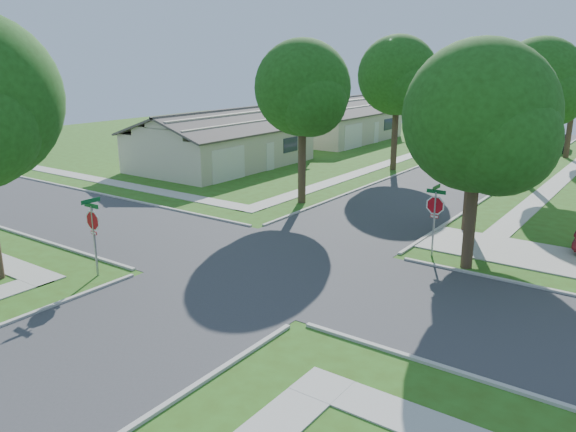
% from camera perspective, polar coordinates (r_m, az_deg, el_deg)
% --- Properties ---
extents(ground, '(100.00, 100.00, 0.00)m').
position_cam_1_polar(ground, '(22.25, -1.55, -5.00)').
color(ground, '#335216').
rests_on(ground, ground).
extents(road_ns, '(7.00, 100.00, 0.02)m').
position_cam_1_polar(road_ns, '(22.25, -1.55, -4.99)').
color(road_ns, '#333335').
rests_on(road_ns, ground).
extents(sidewalk_ne, '(1.20, 40.00, 0.04)m').
position_cam_1_polar(sidewalk_ne, '(43.81, 26.38, 3.73)').
color(sidewalk_ne, '#9E9B91').
rests_on(sidewalk_ne, ground).
extents(sidewalk_nw, '(1.20, 40.00, 0.04)m').
position_cam_1_polar(sidewalk_nw, '(47.17, 11.65, 5.79)').
color(sidewalk_nw, '#9E9B91').
rests_on(sidewalk_nw, ground).
extents(driveway, '(8.80, 3.60, 0.05)m').
position_cam_1_polar(driveway, '(25.41, 23.11, -3.58)').
color(driveway, '#9E9B91').
rests_on(driveway, ground).
extents(stop_sign_sw, '(1.05, 0.80, 2.98)m').
position_cam_1_polar(stop_sign_sw, '(21.75, -19.20, -0.75)').
color(stop_sign_sw, gray).
rests_on(stop_sign_sw, ground).
extents(stop_sign_ne, '(1.05, 0.80, 2.98)m').
position_cam_1_polar(stop_sign_ne, '(23.45, 14.71, 0.77)').
color(stop_sign_ne, gray).
rests_on(stop_sign_ne, ground).
extents(tree_e_near, '(4.97, 4.80, 8.28)m').
position_cam_1_polar(tree_e_near, '(26.87, 18.71, 10.14)').
color(tree_e_near, '#38281C').
rests_on(tree_e_near, ground).
extents(tree_e_mid, '(5.59, 5.40, 9.21)m').
position_cam_1_polar(tree_e_mid, '(38.46, 24.23, 11.95)').
color(tree_e_mid, '#38281C').
rests_on(tree_e_mid, ground).
extents(tree_e_far, '(5.17, 5.00, 8.72)m').
position_cam_1_polar(tree_e_far, '(51.26, 27.25, 11.89)').
color(tree_e_far, '#38281C').
rests_on(tree_e_far, ground).
extents(tree_w_near, '(5.38, 5.20, 8.97)m').
position_cam_1_polar(tree_w_near, '(30.90, 1.57, 12.44)').
color(tree_w_near, '#38281C').
rests_on(tree_w_near, ground).
extents(tree_w_mid, '(5.80, 5.60, 9.56)m').
position_cam_1_polar(tree_w_mid, '(41.39, 11.14, 13.50)').
color(tree_w_mid, '#38281C').
rests_on(tree_w_mid, ground).
extents(tree_w_far, '(4.76, 4.60, 8.04)m').
position_cam_1_polar(tree_w_far, '(53.52, 17.02, 12.50)').
color(tree_w_far, '#38281C').
rests_on(tree_w_far, ground).
extents(tree_ne_corner, '(5.80, 5.60, 8.66)m').
position_cam_1_polar(tree_ne_corner, '(21.84, 18.99, 8.89)').
color(tree_ne_corner, '#38281C').
rests_on(tree_ne_corner, ground).
extents(house_nw_near, '(8.42, 13.60, 4.23)m').
position_cam_1_polar(house_nw_near, '(43.05, -6.66, 7.10)').
color(house_nw_near, '#B3A68D').
rests_on(house_nw_near, ground).
extents(house_nw_far, '(8.42, 13.60, 4.23)m').
position_cam_1_polar(house_nw_far, '(56.72, 5.00, 9.20)').
color(house_nw_far, '#B3A68D').
rests_on(house_nw_far, ground).
extents(car_curb_east, '(2.04, 4.66, 1.56)m').
position_cam_1_polar(car_curb_east, '(55.39, 25.56, 6.82)').
color(car_curb_east, black).
rests_on(car_curb_east, ground).
extents(car_curb_west, '(2.28, 5.20, 1.49)m').
position_cam_1_polar(car_curb_west, '(50.65, 19.04, 6.75)').
color(car_curb_west, black).
rests_on(car_curb_west, ground).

